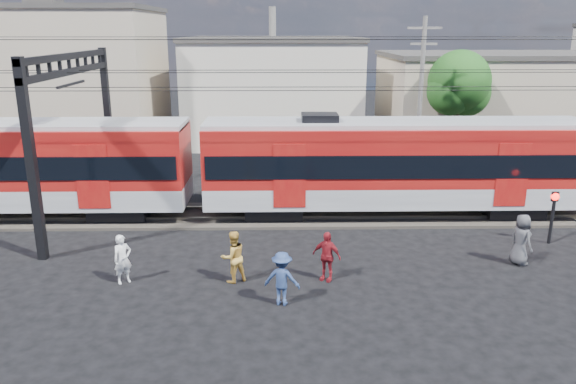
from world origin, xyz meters
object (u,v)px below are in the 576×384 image
crossing_signal (553,208)px  commuter_train (399,162)px  pedestrian_a (123,259)px  pedestrian_c (282,279)px

crossing_signal → commuter_train: bearing=147.0°
commuter_train → pedestrian_a: (-10.11, -6.51, -1.60)m
commuter_train → pedestrian_c: bearing=-122.0°
crossing_signal → pedestrian_a: bearing=-168.3°
commuter_train → pedestrian_a: commuter_train is taller
commuter_train → crossing_signal: 6.23m
pedestrian_c → commuter_train: bearing=-108.6°
commuter_train → pedestrian_c: 9.66m
pedestrian_a → crossing_signal: bearing=-25.2°
pedestrian_c → crossing_signal: bearing=-141.8°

